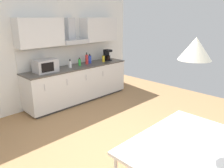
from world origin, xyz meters
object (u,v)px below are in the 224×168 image
bottle_red (87,59)px  bottle_blue (90,59)px  microwave (45,66)px  dining_table (185,146)px  bottle_white (70,64)px  bottle_green (80,62)px  pendant_lamp (195,49)px  coffee_maker (107,55)px  bottle_yellow (103,59)px

bottle_red → bottle_blue: bottle_red is taller
microwave → dining_table: size_ratio=0.33×
microwave → bottle_white: size_ratio=2.35×
microwave → bottle_green: 0.93m
pendant_lamp → bottle_blue: bearing=66.2°
bottle_blue → pendant_lamp: size_ratio=0.76×
coffee_maker → bottle_red: size_ratio=1.01×
bottle_green → bottle_blue: bottle_blue is taller
bottle_white → bottle_yellow: bottle_white is taller
bottle_yellow → dining_table: bearing=-119.6°
dining_table → microwave: bearing=86.1°
microwave → pendant_lamp: pendant_lamp is taller
bottle_white → bottle_red: size_ratio=0.69×
microwave → pendant_lamp: size_ratio=1.50×
pendant_lamp → bottle_red: bearing=67.8°
bottle_yellow → bottle_red: (-0.50, 0.08, 0.04)m
bottle_green → bottle_white: bearing=-173.5°
bottle_yellow → bottle_red: bottle_red is taller
bottle_yellow → bottle_white: bearing=178.6°
bottle_yellow → dining_table: 3.88m
dining_table → bottle_red: bearing=67.8°
microwave → bottle_white: (0.62, -0.03, -0.05)m
bottle_yellow → microwave: bearing=178.0°
microwave → coffee_maker: coffee_maker is taller
bottle_red → bottle_white: bearing=-174.0°
pendant_lamp → microwave: bearing=86.1°
coffee_maker → bottle_blue: coffee_maker is taller
microwave → bottle_blue: (1.30, 0.06, -0.04)m
bottle_blue → dining_table: size_ratio=0.17×
bottle_white → bottle_yellow: (1.06, -0.03, -0.00)m
bottle_red → bottle_green: bearing=-174.6°
coffee_maker → bottle_red: 0.72m
bottle_green → microwave: bearing=-179.9°
bottle_blue → pendant_lamp: pendant_lamp is taller
coffee_maker → bottle_yellow: bearing=-159.1°
bottle_green → pendant_lamp: pendant_lamp is taller
microwave → bottle_white: microwave is taller
bottle_yellow → bottle_blue: bottle_blue is taller
bottle_white → bottle_green: (0.31, 0.03, -0.00)m
coffee_maker → bottle_blue: bearing=176.6°
microwave → dining_table: 3.45m
bottle_white → microwave: bearing=177.0°
coffee_maker → dining_table: coffee_maker is taller
bottle_red → dining_table: bottle_red is taller
bottle_yellow → coffee_maker: bearing=20.9°
bottle_green → dining_table: 3.63m
bottle_red → dining_table: size_ratio=0.20×
bottle_white → bottle_green: size_ratio=1.01×
bottle_blue → dining_table: bottle_blue is taller
bottle_blue → dining_table: 3.82m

